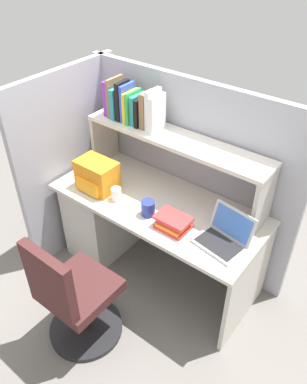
% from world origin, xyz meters
% --- Properties ---
extents(ground_plane, '(8.00, 8.00, 0.00)m').
position_xyz_m(ground_plane, '(0.00, 0.00, 0.00)').
color(ground_plane, slate).
extents(desk, '(1.60, 0.70, 0.73)m').
position_xyz_m(desk, '(-0.39, 0.00, 0.40)').
color(desk, beige).
rests_on(desk, ground_plane).
extents(cubicle_partition_rear, '(1.84, 0.05, 1.55)m').
position_xyz_m(cubicle_partition_rear, '(0.00, 0.38, 0.78)').
color(cubicle_partition_rear, '#9E9EA8').
rests_on(cubicle_partition_rear, ground_plane).
extents(cubicle_partition_left, '(0.05, 1.06, 1.55)m').
position_xyz_m(cubicle_partition_left, '(-0.85, -0.05, 0.78)').
color(cubicle_partition_left, '#9E9EA8').
rests_on(cubicle_partition_left, ground_plane).
extents(overhead_hutch, '(1.44, 0.28, 0.45)m').
position_xyz_m(overhead_hutch, '(0.00, 0.20, 1.08)').
color(overhead_hutch, '#BCB7AC').
rests_on(overhead_hutch, desk).
extents(reference_books_on_shelf, '(0.48, 0.18, 0.30)m').
position_xyz_m(reference_books_on_shelf, '(-0.38, 0.20, 1.31)').
color(reference_books_on_shelf, purple).
rests_on(reference_books_on_shelf, overhead_hutch).
extents(laptop, '(0.35, 0.31, 0.22)m').
position_xyz_m(laptop, '(0.59, -0.08, 0.78)').
color(laptop, '#B7BABF').
rests_on(laptop, desk).
extents(backpack, '(0.30, 0.23, 0.23)m').
position_xyz_m(backpack, '(-0.47, -0.14, 0.84)').
color(backpack, orange).
rests_on(backpack, desk).
extents(computer_mouse, '(0.10, 0.12, 0.03)m').
position_xyz_m(computer_mouse, '(-0.69, -0.06, 0.75)').
color(computer_mouse, '#262628').
rests_on(computer_mouse, desk).
extents(paper_cup, '(0.08, 0.08, 0.10)m').
position_xyz_m(paper_cup, '(-0.26, -0.16, 0.78)').
color(paper_cup, white).
rests_on(paper_cup, desk).
extents(snack_canister, '(0.10, 0.10, 0.11)m').
position_xyz_m(snack_canister, '(0.03, -0.15, 0.79)').
color(snack_canister, navy).
rests_on(snack_canister, desk).
extents(desk_book_stack, '(0.23, 0.17, 0.09)m').
position_xyz_m(desk_book_stack, '(0.25, -0.16, 0.78)').
color(desk_book_stack, red).
rests_on(desk_book_stack, desk).
extents(office_chair, '(0.52, 0.52, 0.93)m').
position_xyz_m(office_chair, '(-0.06, -0.82, 0.39)').
color(office_chair, black).
rests_on(office_chair, ground_plane).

